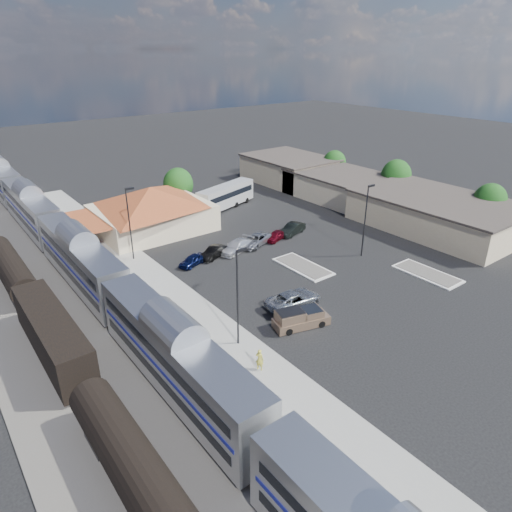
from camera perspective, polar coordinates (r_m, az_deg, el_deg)
ground at (r=50.24m, az=4.07°, el=-3.40°), size 280.00×280.00×0.00m
railbed at (r=48.03m, az=-22.14°, el=-6.66°), size 16.00×100.00×0.12m
platform at (r=48.82m, az=-11.40°, el=-4.63°), size 5.50×92.00×0.18m
passenger_train at (r=51.64m, az=-21.04°, el=-0.74°), size 3.00×104.00×5.55m
freight_cars at (r=41.43m, az=-24.05°, el=-9.21°), size 2.80×46.00×4.00m
station_depot at (r=65.57m, az=-12.95°, el=5.80°), size 18.35×12.24×6.20m
buildings_east at (r=77.58m, az=12.90°, el=8.02°), size 14.40×51.40×4.80m
traffic_island_south at (r=53.94m, az=5.89°, el=-1.30°), size 3.30×7.50×0.21m
traffic_island_north at (r=55.52m, az=20.63°, el=-2.07°), size 3.30×7.50×0.21m
lamp_plat_s at (r=37.59m, az=-2.24°, el=-4.33°), size 1.08×0.25×9.00m
lamp_plat_n at (r=55.56m, az=-15.51°, el=4.55°), size 1.08×0.25×9.00m
lamp_lot at (r=56.28m, az=13.59°, el=5.01°), size 1.08×0.25×9.00m
tree_east_a at (r=72.70m, az=27.18°, el=6.15°), size 4.56×4.56×6.42m
tree_east_b at (r=80.36m, az=17.10°, el=9.56°), size 4.94×4.94×6.96m
tree_east_c at (r=89.07m, az=9.77°, el=11.36°), size 4.41×4.41×6.21m
tree_depot at (r=73.64m, az=-9.70°, el=8.83°), size 4.71×4.71×6.63m
pickup_truck at (r=42.50m, az=5.69°, el=-7.76°), size 5.52×3.21×1.80m
suv at (r=45.51m, az=4.73°, el=-5.42°), size 6.03×3.01×1.64m
coach_bus at (r=73.72m, az=-3.77°, el=7.61°), size 11.71×5.81×3.69m
person_a at (r=36.84m, az=0.46°, el=-12.80°), size 0.70×0.82×1.89m
person_b at (r=44.10m, az=-10.22°, el=-6.57°), size 0.85×0.95×1.62m
parked_car_a at (r=54.46m, az=-7.95°, el=-0.52°), size 4.07×2.67×1.29m
parked_car_b at (r=56.14m, az=-5.29°, el=0.46°), size 4.44×2.75×1.38m
parked_car_c at (r=57.49m, az=-2.44°, el=1.21°), size 5.57×3.41×1.51m
parked_car_d at (r=59.45m, az=-0.08°, el=2.03°), size 5.84×4.16×1.48m
parked_car_e at (r=61.13m, az=2.48°, el=2.55°), size 4.03×2.54×1.28m
parked_car_f at (r=63.25m, az=4.54°, el=3.38°), size 4.87×2.79×1.52m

